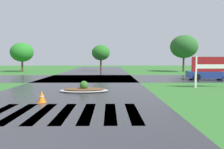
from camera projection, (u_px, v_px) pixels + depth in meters
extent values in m
cube|color=#2B2B30|center=(75.00, 91.00, 13.91)|extent=(9.74, 80.00, 0.01)
cube|color=#2B2B30|center=(89.00, 78.00, 23.18)|extent=(90.00, 8.77, 0.01)
cube|color=white|center=(19.00, 113.00, 8.43)|extent=(0.45, 3.35, 0.01)
cube|color=white|center=(42.00, 113.00, 8.44)|extent=(0.45, 3.35, 0.01)
cube|color=white|center=(65.00, 113.00, 8.45)|extent=(0.45, 3.35, 0.01)
cube|color=white|center=(88.00, 113.00, 8.47)|extent=(0.45, 3.35, 0.01)
cube|color=white|center=(110.00, 113.00, 8.48)|extent=(0.45, 3.35, 0.01)
cube|color=white|center=(133.00, 113.00, 8.49)|extent=(0.45, 3.35, 0.01)
cube|color=white|center=(196.00, 72.00, 15.64)|extent=(0.13, 0.13, 2.30)
cube|color=maroon|center=(211.00, 64.00, 15.68)|extent=(2.87, 0.24, 1.08)
cube|color=white|center=(211.00, 66.00, 15.69)|extent=(2.18, 0.21, 0.30)
ellipsoid|color=#9E9B93|center=(84.00, 90.00, 13.99)|extent=(3.17, 1.72, 0.12)
ellipsoid|color=brown|center=(84.00, 89.00, 13.98)|extent=(2.60, 1.41, 0.10)
sphere|color=#2D6023|center=(84.00, 85.00, 13.96)|extent=(0.56, 0.56, 0.56)
cube|color=navy|center=(209.00, 75.00, 21.56)|extent=(4.30, 2.29, 0.67)
cube|color=#1E232B|center=(207.00, 69.00, 21.53)|extent=(2.19, 1.84, 0.51)
cylinder|color=black|center=(219.00, 76.00, 22.38)|extent=(0.66, 0.29, 0.64)
cylinder|color=black|center=(192.00, 76.00, 22.66)|extent=(0.66, 0.29, 0.64)
cylinder|color=black|center=(197.00, 77.00, 20.77)|extent=(0.66, 0.29, 0.64)
cone|color=orange|center=(42.00, 97.00, 10.38)|extent=(0.38, 0.38, 0.59)
torus|color=white|center=(42.00, 96.00, 10.37)|extent=(0.24, 0.24, 0.04)
cube|color=orange|center=(42.00, 102.00, 10.40)|extent=(0.36, 0.36, 0.03)
cylinder|color=#4C3823|center=(22.00, 66.00, 34.36)|extent=(0.28, 0.28, 1.86)
ellipsoid|color=#257623|center=(22.00, 52.00, 34.19)|extent=(3.54, 3.54, 3.01)
cylinder|color=#4C3823|center=(101.00, 65.00, 34.89)|extent=(0.28, 0.28, 2.02)
ellipsoid|color=#246821|center=(101.00, 53.00, 34.74)|extent=(2.91, 2.91, 2.47)
cylinder|color=#4C3823|center=(183.00, 64.00, 34.18)|extent=(0.28, 0.28, 2.48)
ellipsoid|color=#285F27|center=(184.00, 47.00, 33.97)|extent=(4.27, 4.27, 3.63)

